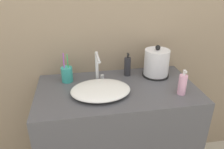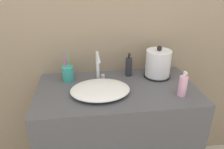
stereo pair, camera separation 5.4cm
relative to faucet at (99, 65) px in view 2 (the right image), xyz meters
The scene contains 8 objects.
wall_back 0.37m from the faucet, 60.13° to the left, with size 6.00×0.04×2.60m.
vanity_counter 0.58m from the faucet, 44.18° to the right, with size 1.04×0.56×0.88m.
sink_basin 0.19m from the faucet, 91.63° to the right, with size 0.37×0.29×0.05m.
faucet is the anchor object (origin of this frame).
electric_kettle 0.42m from the faucet, ahead, with size 0.19×0.19×0.23m.
toothbrush_cup 0.22m from the faucet, 167.70° to the left, with size 0.08×0.08×0.20m.
lotion_bottle 0.24m from the faucet, 17.99° to the left, with size 0.05×0.05×0.17m.
shampoo_bottle 0.55m from the faucet, 27.06° to the right, with size 0.05×0.05×0.16m.
Camera 2 is at (-0.20, -0.95, 1.57)m, focal length 35.00 mm.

